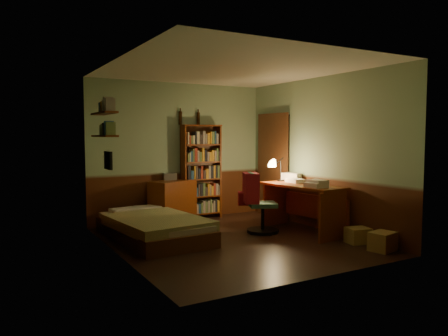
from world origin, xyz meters
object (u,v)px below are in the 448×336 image
desk_lamp (281,163)px  cardboard_box_a (383,241)px  bed (153,219)px  bookshelf (201,172)px  office_chair (263,202)px  cardboard_box_b (358,235)px  dresser (173,201)px  desk (302,208)px  mini_stereo (170,176)px

desk_lamp → cardboard_box_a: (0.18, -2.13, -0.99)m
bed → bookshelf: (1.41, 1.14, 0.59)m
office_chair → cardboard_box_b: office_chair is taller
bookshelf → desk_lamp: size_ratio=2.82×
bed → dresser: 1.31m
bookshelf → desk: 2.18m
office_chair → cardboard_box_b: 1.59m
bookshelf → desk_lamp: (0.95, -1.27, 0.21)m
cardboard_box_b → bed: bearing=145.3°
bed → desk: desk is taller
bed → cardboard_box_b: bed is taller
office_chair → cardboard_box_a: office_chair is taller
desk → mini_stereo: bearing=122.5°
bed → cardboard_box_b: (2.57, -1.78, -0.20)m
bed → dresser: bearing=50.0°
mini_stereo → office_chair: bearing=-45.7°
dresser → cardboard_box_a: size_ratio=2.50×
bookshelf → cardboard_box_b: (1.16, -2.92, -0.79)m
bed → desk: bearing=-22.0°
desk_lamp → office_chair: (-0.64, -0.36, -0.60)m
cardboard_box_b → office_chair: bearing=123.2°
bookshelf → desk: (0.92, -1.91, -0.51)m
cardboard_box_a → cardboard_box_b: 0.48m
dresser → desk: bearing=-74.1°
bed → desk: size_ratio=1.42×
bookshelf → bed: bearing=-136.9°
bed → office_chair: (1.73, -0.49, 0.20)m
mini_stereo → desk: mini_stereo is taller
bookshelf → dresser: bearing=-168.2°
bed → cardboard_box_a: (2.54, -2.26, -0.18)m
bed → dresser: size_ratio=2.40×
bed → mini_stereo: mini_stereo is taller
desk → office_chair: office_chair is taller
bookshelf → office_chair: bookshelf is taller
dresser → bookshelf: (0.64, 0.08, 0.52)m
desk_lamp → cardboard_box_a: desk_lamp is taller
mini_stereo → cardboard_box_b: mini_stereo is taller
desk_lamp → bed: bearing=-173.6°
cardboard_box_a → mini_stereo: bearing=117.2°
bed → mini_stereo: size_ratio=8.80×
desk_lamp → cardboard_box_b: bearing=-73.3°
desk_lamp → office_chair: 0.95m
desk_lamp → dresser: bearing=152.9°
cardboard_box_b → desk: bearing=103.5°
desk_lamp → cardboard_box_b: (0.21, -1.65, -1.00)m
cardboard_box_a → cardboard_box_b: bearing=86.4°
desk_lamp → desk: bearing=-83.6°
bed → office_chair: size_ratio=2.04×
office_chair → bed: bearing=-171.4°
dresser → bookshelf: bearing=-17.0°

